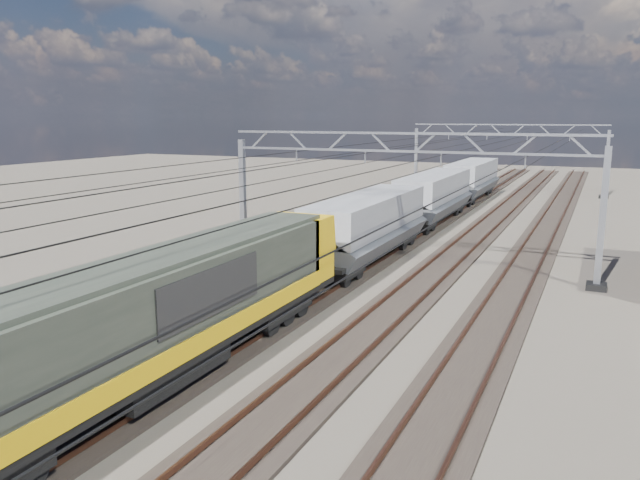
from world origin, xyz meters
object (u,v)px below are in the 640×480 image
at_px(hopper_wagon_third, 472,177).
at_px(catenary_gantry_far, 506,156).
at_px(locomotive, 154,314).
at_px(catenary_gantry_mid, 401,195).
at_px(hopper_wagon_lead, 368,223).
at_px(hopper_wagon_mid, 434,194).

bearing_deg(hopper_wagon_third, catenary_gantry_far, 74.15).
bearing_deg(hopper_wagon_third, locomotive, -90.00).
distance_m(catenary_gantry_mid, catenary_gantry_far, 36.00).
relative_size(locomotive, hopper_wagon_third, 1.62).
xyz_separation_m(catenary_gantry_mid, hopper_wagon_third, (-2.00, 28.96, -1.67)).
height_order(catenary_gantry_far, locomotive, catenary_gantry_far).
bearing_deg(hopper_wagon_lead, catenary_gantry_mid, -15.55).
xyz_separation_m(catenary_gantry_far, hopper_wagon_lead, (-2.00, -35.44, -1.67)).
height_order(locomotive, hopper_wagon_lead, locomotive).
bearing_deg(locomotive, hopper_wagon_mid, 90.00).
xyz_separation_m(locomotive, hopper_wagon_mid, (-0.00, 31.90, -0.09)).
bearing_deg(hopper_wagon_third, hopper_wagon_mid, -90.00).
distance_m(catenary_gantry_far, hopper_wagon_third, 7.51).
height_order(hopper_wagon_lead, hopper_wagon_third, same).
height_order(catenary_gantry_mid, hopper_wagon_third, catenary_gantry_mid).
xyz_separation_m(hopper_wagon_lead, hopper_wagon_third, (0.00, 28.40, 0.00)).
relative_size(catenary_gantry_mid, hopper_wagon_mid, 1.53).
distance_m(hopper_wagon_lead, hopper_wagon_third, 28.40).
bearing_deg(hopper_wagon_lead, hopper_wagon_third, 90.00).
distance_m(catenary_gantry_mid, locomotive, 17.33).
relative_size(hopper_wagon_lead, hopper_wagon_third, 1.00).
bearing_deg(catenary_gantry_far, hopper_wagon_mid, -95.38).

